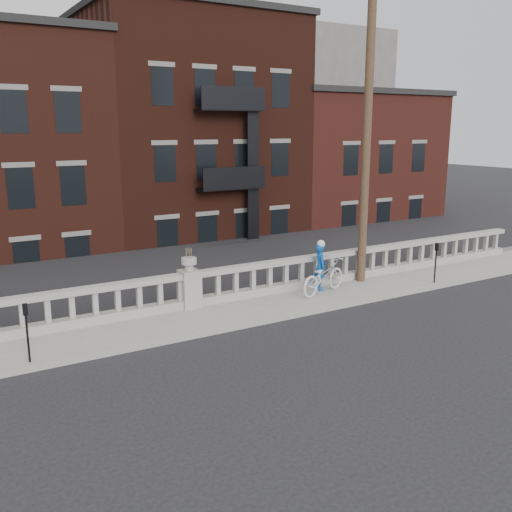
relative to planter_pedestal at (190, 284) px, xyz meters
The scene contains 10 objects.
ground 4.04m from the planter_pedestal, 90.00° to the right, with size 120.00×120.00×0.00m, color black.
sidewalk 1.21m from the planter_pedestal, 90.00° to the right, with size 32.00×2.20×0.15m, color gray.
balustrade 0.19m from the planter_pedestal, ahead, with size 28.00×0.34×1.03m.
planter_pedestal is the anchor object (origin of this frame).
lower_level 19.19m from the planter_pedestal, 88.31° to the left, with size 80.00×44.00×20.80m.
utility_pole 7.61m from the planter_pedestal, ahead, with size 1.60×0.28×10.00m.
parking_meter_c 5.07m from the planter_pedestal, 159.18° to the right, with size 0.10×0.09×1.36m.
parking_meter_d 8.37m from the planter_pedestal, 12.42° to the right, with size 0.10×0.09×1.36m.
bicycle 4.29m from the planter_pedestal, 11.50° to the right, with size 0.72×2.06×1.08m, color silver.
cyclist 4.38m from the planter_pedestal, ahead, with size 0.55×0.36×1.52m, color #0C4FB4.
Camera 1 is at (-6.50, -10.66, 5.30)m, focal length 40.00 mm.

